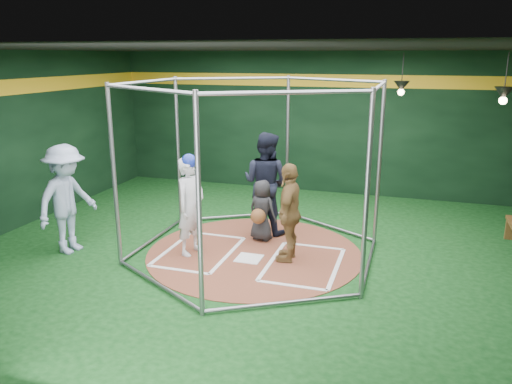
% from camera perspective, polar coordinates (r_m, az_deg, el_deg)
% --- Properties ---
extents(room_shell, '(10.10, 9.10, 3.53)m').
position_cam_1_polar(room_shell, '(8.43, -0.19, 4.13)').
color(room_shell, '#0B330F').
rests_on(room_shell, ground).
extents(clay_disc, '(3.80, 3.80, 0.01)m').
position_cam_1_polar(clay_disc, '(8.93, -0.20, -6.94)').
color(clay_disc, brown).
rests_on(clay_disc, ground).
extents(home_plate, '(0.43, 0.43, 0.01)m').
position_cam_1_polar(home_plate, '(8.67, -0.81, -7.59)').
color(home_plate, white).
rests_on(home_plate, clay_disc).
extents(batter_box_left, '(1.17, 1.77, 0.01)m').
position_cam_1_polar(batter_box_left, '(9.03, -6.47, -6.72)').
color(batter_box_left, white).
rests_on(batter_box_left, clay_disc).
extents(batter_box_right, '(1.17, 1.77, 0.01)m').
position_cam_1_polar(batter_box_right, '(8.48, 5.46, -8.19)').
color(batter_box_right, white).
rests_on(batter_box_right, clay_disc).
extents(batting_cage, '(4.05, 4.67, 3.00)m').
position_cam_1_polar(batting_cage, '(8.48, -0.20, 2.44)').
color(batting_cage, gray).
rests_on(batting_cage, ground).
extents(pendant_lamp_near, '(0.34, 0.34, 0.90)m').
position_cam_1_polar(pendant_lamp_near, '(11.49, 16.28, 11.49)').
color(pendant_lamp_near, black).
rests_on(pendant_lamp_near, room_shell).
extents(pendant_lamp_far, '(0.34, 0.34, 0.90)m').
position_cam_1_polar(pendant_lamp_far, '(10.00, 26.47, 10.03)').
color(pendant_lamp_far, black).
rests_on(pendant_lamp_far, room_shell).
extents(batter_figure, '(0.54, 0.70, 1.79)m').
position_cam_1_polar(batter_figure, '(8.70, -7.49, -1.46)').
color(batter_figure, silver).
rests_on(batter_figure, clay_disc).
extents(visitor_leopard, '(0.45, 1.00, 1.69)m').
position_cam_1_polar(visitor_leopard, '(8.38, 3.84, -2.33)').
color(visitor_leopard, '#AB8349').
rests_on(visitor_leopard, clay_disc).
extents(catcher_figure, '(0.65, 0.65, 1.16)m').
position_cam_1_polar(catcher_figure, '(9.33, 0.66, -2.15)').
color(catcher_figure, black).
rests_on(catcher_figure, clay_disc).
extents(umpire, '(1.11, 0.95, 1.98)m').
position_cam_1_polar(umpire, '(9.70, 1.12, 1.07)').
color(umpire, black).
rests_on(umpire, clay_disc).
extents(bystander_blue, '(0.90, 1.34, 1.94)m').
position_cam_1_polar(bystander_blue, '(9.31, -20.81, -0.79)').
color(bystander_blue, '#97AAC8').
rests_on(bystander_blue, ground).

